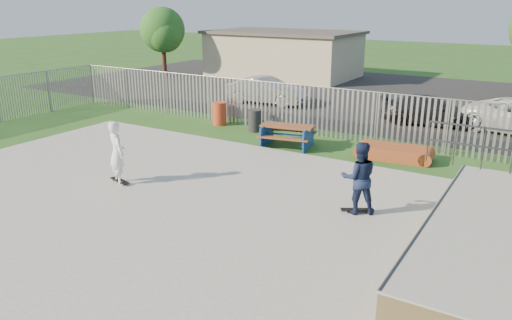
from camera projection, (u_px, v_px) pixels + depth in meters
The scene contains 16 objects.
ground at pixel (137, 202), 13.60m from camera, with size 120.00×120.00×0.00m, color #28521C.
concrete_slab at pixel (137, 200), 13.58m from camera, with size 15.00×12.00×0.15m, color gray.
fence at pixel (256, 135), 16.52m from camera, with size 26.04×16.02×2.00m.
picnic_table at pixel (287, 136), 18.70m from camera, with size 2.23×1.96×0.82m.
funbox at pixel (394, 153), 17.30m from camera, with size 2.30×1.33×0.44m.
trash_bin_red at pixel (220, 114), 21.94m from camera, with size 0.60×0.60×1.01m, color #B7361C.
trash_bin_grey at pixel (255, 121), 20.85m from camera, with size 0.55×0.55×0.92m, color #232325.
parking_lot at pixel (371, 95), 29.02m from camera, with size 40.00×18.00×0.02m, color black.
car_silver at pixel (266, 91), 26.28m from camera, with size 1.47×4.21×1.39m, color #B1B1B6.
car_dark at pixel (431, 111), 21.89m from camera, with size 1.73×4.26×1.24m, color black.
building at pixel (283, 54), 35.76m from camera, with size 10.40×6.40×3.20m.
tree_left at pixel (163, 30), 35.12m from camera, with size 3.14×3.14×4.85m.
skateboard_a at pixel (357, 211), 12.60m from camera, with size 0.79×0.58×0.08m.
skateboard_b at pixel (120, 181), 14.63m from camera, with size 0.82×0.39×0.08m.
skater_navy at pixel (359, 178), 12.33m from camera, with size 0.89×0.70×1.84m, color #141F40.
skater_white at pixel (117, 153), 14.36m from camera, with size 0.67×0.44×1.84m, color white.
Camera 1 is at (9.36, -9.04, 5.26)m, focal length 35.00 mm.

